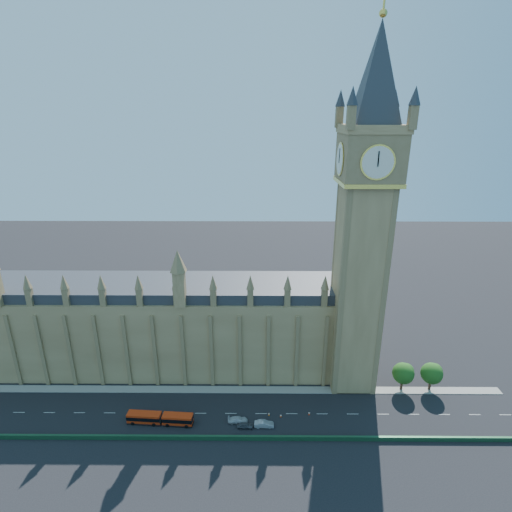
{
  "coord_description": "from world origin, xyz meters",
  "views": [
    {
      "loc": [
        11.19,
        -84.83,
        74.25
      ],
      "look_at": [
        10.54,
        10.0,
        40.46
      ],
      "focal_mm": 28.0,
      "sensor_mm": 36.0,
      "label": 1
    }
  ],
  "objects_px": {
    "car_grey": "(245,425)",
    "car_white": "(238,420)",
    "car_silver": "(264,424)",
    "red_bus": "(160,418)"
  },
  "relations": [
    {
      "from": "car_grey",
      "to": "car_white",
      "type": "relative_size",
      "value": 0.82
    },
    {
      "from": "car_white",
      "to": "car_grey",
      "type": "bearing_deg",
      "value": -137.38
    },
    {
      "from": "car_grey",
      "to": "car_white",
      "type": "height_order",
      "value": "car_white"
    },
    {
      "from": "car_silver",
      "to": "red_bus",
      "type": "bearing_deg",
      "value": 88.78
    },
    {
      "from": "car_silver",
      "to": "car_white",
      "type": "relative_size",
      "value": 0.98
    },
    {
      "from": "car_silver",
      "to": "car_white",
      "type": "height_order",
      "value": "car_silver"
    },
    {
      "from": "red_bus",
      "to": "car_white",
      "type": "height_order",
      "value": "red_bus"
    },
    {
      "from": "car_grey",
      "to": "car_silver",
      "type": "height_order",
      "value": "car_silver"
    },
    {
      "from": "red_bus",
      "to": "car_grey",
      "type": "height_order",
      "value": "red_bus"
    },
    {
      "from": "car_grey",
      "to": "car_white",
      "type": "distance_m",
      "value": 2.74
    }
  ]
}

